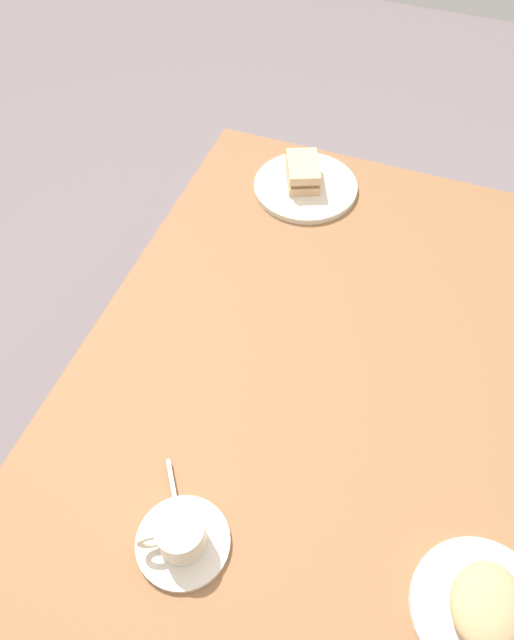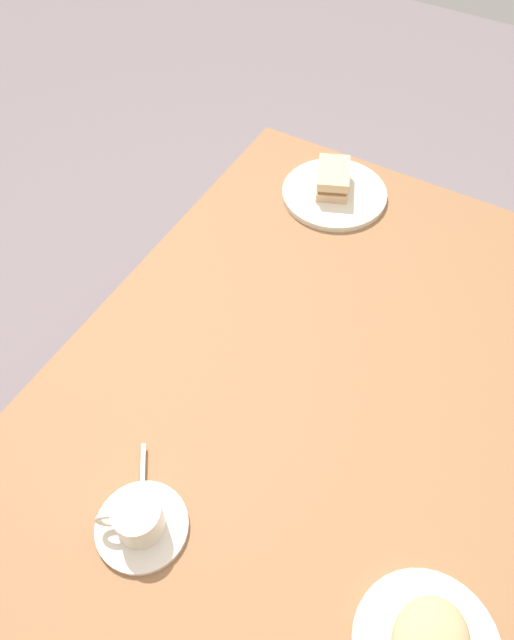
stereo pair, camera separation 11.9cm
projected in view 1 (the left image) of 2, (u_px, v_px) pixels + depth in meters
ground_plane at (299, 517)px, 1.69m from camera, size 6.00×6.00×0.00m
dining_table at (316, 409)px, 1.21m from camera, size 1.33×0.92×0.70m
sandwich_plate at (305, 187)px, 1.46m from camera, size 0.25×0.25×0.01m
sandwich_front at (303, 172)px, 1.44m from camera, size 0.13×0.11×0.05m
coffee_saucer at (183, 542)px, 0.96m from camera, size 0.15×0.15×0.01m
coffee_cup at (179, 534)px, 0.93m from camera, size 0.08×0.10×0.06m
spoon at (175, 496)px, 0.99m from camera, size 0.09×0.07×0.01m
side_plate at (482, 611)px, 0.89m from camera, size 0.21×0.21×0.01m
side_food_pile at (488, 606)px, 0.87m from camera, size 0.13×0.11×0.04m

